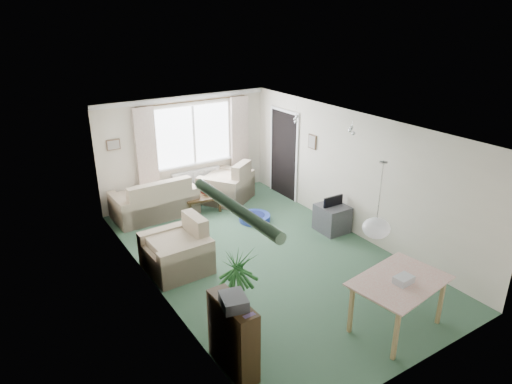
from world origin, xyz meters
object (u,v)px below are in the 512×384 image
bookshelf (233,336)px  tv_cube (332,218)px  armchair_corner (226,181)px  pet_bed (255,218)px  houseplant (239,293)px  coffee_table (203,204)px  dining_table (397,305)px  sofa (154,197)px  armchair_left (176,246)px

bookshelf → tv_cube: 4.18m
armchair_corner → pet_bed: bearing=53.4°
houseplant → pet_bed: bearing=54.2°
tv_cube → coffee_table: bearing=129.3°
bookshelf → tv_cube: (3.54, 2.20, -0.21)m
coffee_table → dining_table: bearing=-84.5°
sofa → armchair_corner: bearing=175.8°
tv_cube → pet_bed: tv_cube is taller
bookshelf → dining_table: bearing=-15.2°
bookshelf → houseplant: size_ratio=0.78×
armchair_corner → bookshelf: (-2.54, -4.74, 0.01)m
armchair_left → pet_bed: (2.15, 0.91, -0.39)m
sofa → armchair_left: bearing=75.9°
armchair_left → dining_table: bearing=30.4°
armchair_left → coffee_table: 2.42m
armchair_corner → armchair_left: bearing=11.2°
coffee_table → armchair_left: bearing=-127.1°
coffee_table → pet_bed: (0.70, -1.01, -0.11)m
tv_cube → pet_bed: (-1.05, 1.22, -0.20)m
bookshelf → dining_table: size_ratio=0.81×
coffee_table → bookshelf: 4.79m
dining_table → coffee_table: bearing=95.5°
armchair_corner → bookshelf: bearing=27.7°
armchair_corner → coffee_table: (-0.75, -0.30, -0.30)m
houseplant → tv_cube: (3.13, 1.66, -0.35)m
houseplant → dining_table: bearing=-30.3°
pet_bed → bookshelf: bearing=-126.0°
coffee_table → tv_cube: size_ratio=1.30×
sofa → houseplant: (-0.43, -4.26, 0.19)m
sofa → tv_cube: 3.76m
pet_bed → coffee_table: bearing=124.4°
dining_table → armchair_corner: bearing=87.0°
sofa → dining_table: size_ratio=1.44×
sofa → tv_cube: size_ratio=2.91×
armchair_left → pet_bed: 2.36m
sofa → dining_table: bearing=103.2°
armchair_corner → pet_bed: 1.38m
armchair_corner → houseplant: 4.70m
armchair_left → coffee_table: size_ratio=1.32×
coffee_table → bookshelf: size_ratio=0.80×
armchair_corner → pet_bed: (-0.06, -1.32, -0.40)m
armchair_corner → pet_bed: armchair_corner is taller
armchair_left → bookshelf: bookshelf is taller
houseplant → armchair_left: bearing=92.1°
bookshelf → armchair_corner: bearing=59.9°
coffee_table → houseplant: houseplant is taller
armchair_corner → houseplant: (-2.13, -4.19, 0.15)m
dining_table → sofa: bearing=105.0°
houseplant → coffee_table: bearing=70.5°
sofa → bookshelf: (-0.84, -4.81, 0.05)m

